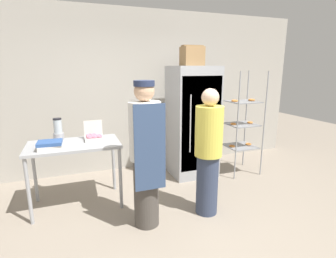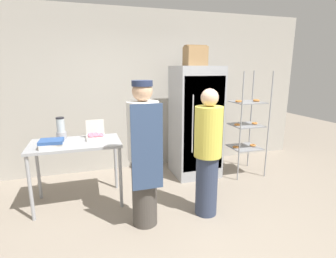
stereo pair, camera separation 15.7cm
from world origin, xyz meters
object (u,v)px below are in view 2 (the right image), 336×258
(donut_box, at_px, (96,136))
(blender_pitcher, at_px, (61,129))
(refrigerator, at_px, (195,122))
(person_customer, at_px, (208,153))
(person_baker, at_px, (144,153))
(binder_stack, at_px, (52,143))
(cardboard_storage_box, at_px, (195,56))
(baking_rack, at_px, (246,124))

(donut_box, xyz_separation_m, blender_pitcher, (-0.45, 0.16, 0.08))
(refrigerator, height_order, donut_box, refrigerator)
(refrigerator, xyz_separation_m, person_customer, (-0.38, -1.26, -0.12))
(donut_box, bearing_deg, person_baker, -59.89)
(binder_stack, bearing_deg, refrigerator, 15.93)
(cardboard_storage_box, relative_size, person_customer, 0.21)
(baking_rack, bearing_deg, blender_pitcher, 179.89)
(refrigerator, distance_m, person_baker, 1.72)
(refrigerator, xyz_separation_m, binder_stack, (-2.20, -0.63, -0.01))
(baking_rack, height_order, donut_box, baking_rack)
(blender_pitcher, xyz_separation_m, cardboard_storage_box, (2.04, 0.15, 1.01))
(blender_pitcher, bearing_deg, person_baker, -47.09)
(refrigerator, bearing_deg, baking_rack, -16.46)
(refrigerator, height_order, person_baker, refrigerator)
(baking_rack, height_order, person_customer, baking_rack)
(baking_rack, distance_m, binder_stack, 3.06)
(person_customer, bearing_deg, cardboard_storage_box, 75.35)
(person_baker, xyz_separation_m, person_customer, (0.80, -0.01, -0.07))
(person_customer, bearing_deg, person_baker, 179.39)
(refrigerator, distance_m, person_customer, 1.32)
(baking_rack, height_order, binder_stack, baking_rack)
(binder_stack, bearing_deg, baking_rack, 7.18)
(refrigerator, relative_size, donut_box, 7.31)
(donut_box, height_order, cardboard_storage_box, cardboard_storage_box)
(baking_rack, bearing_deg, donut_box, -176.35)
(donut_box, distance_m, binder_stack, 0.58)
(binder_stack, height_order, person_baker, person_baker)
(refrigerator, relative_size, binder_stack, 6.34)
(donut_box, relative_size, binder_stack, 0.87)
(blender_pitcher, bearing_deg, person_customer, -30.43)
(binder_stack, xyz_separation_m, person_baker, (1.03, -0.62, -0.03))
(refrigerator, height_order, cardboard_storage_box, cardboard_storage_box)
(binder_stack, bearing_deg, blender_pitcher, 77.32)
(refrigerator, distance_m, cardboard_storage_box, 1.09)
(person_customer, bearing_deg, donut_box, 146.40)
(blender_pitcher, relative_size, person_baker, 0.18)
(baking_rack, bearing_deg, cardboard_storage_box, 170.55)
(refrigerator, bearing_deg, donut_box, -166.31)
(refrigerator, bearing_deg, person_baker, -133.16)
(person_customer, bearing_deg, baking_rack, 39.94)
(binder_stack, bearing_deg, cardboard_storage_box, 14.06)
(person_baker, height_order, person_customer, person_baker)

